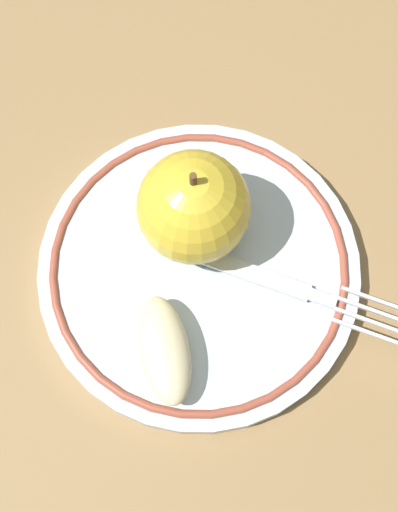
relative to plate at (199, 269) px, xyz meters
The scene contains 5 objects.
ground_plane 0.02m from the plate, 22.88° to the left, with size 2.00×2.00×0.00m, color olive.
plate is the anchor object (origin of this frame).
apple_red_whole 0.05m from the plate, 121.23° to the right, with size 0.08×0.08×0.09m.
apple_slice_front 0.07m from the plate, 31.66° to the left, with size 0.07×0.03×0.02m, color beige.
fork 0.06m from the plate, 127.19° to the left, with size 0.12×0.18×0.00m.
Camera 1 is at (0.08, 0.12, 0.49)m, focal length 50.00 mm.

